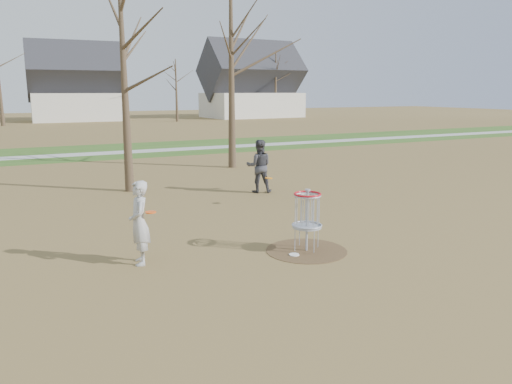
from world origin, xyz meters
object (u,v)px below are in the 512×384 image
disc_grounded (294,255)px  disc_golf_basket (307,211)px  player_standing (139,223)px  player_throwing (259,166)px

disc_grounded → disc_golf_basket: size_ratio=0.16×
disc_golf_basket → disc_grounded: bearing=-158.4°
player_standing → disc_golf_basket: size_ratio=1.27×
player_standing → disc_golf_basket: bearing=85.9°
disc_grounded → disc_golf_basket: 1.00m
disc_grounded → disc_golf_basket: disc_golf_basket is taller
player_standing → disc_grounded: player_standing is taller
disc_golf_basket → player_throwing: bearing=72.4°
player_standing → disc_golf_basket: 3.57m
player_throwing → disc_grounded: (-2.41, -6.44, -0.90)m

